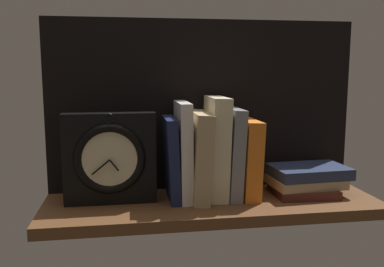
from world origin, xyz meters
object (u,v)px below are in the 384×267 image
object	(u,v)px
book_gray_chess	(232,153)
book_stack_side	(306,180)
book_orange_pandolfini	(247,158)
book_navy_bierce	(171,159)
framed_clock	(110,158)
book_tan_shortstories	(198,155)
book_cream_twain	(216,148)
book_white_catcher	(183,151)

from	to	relation	value
book_gray_chess	book_stack_side	distance (cm)	19.54
book_orange_pandolfini	book_stack_side	bearing A→B (deg)	-4.59
book_navy_bierce	framed_clock	distance (cm)	13.90
book_gray_chess	book_orange_pandolfini	size ratio (longest dim) A/B	1.15
book_tan_shortstories	book_gray_chess	bearing A→B (deg)	0.00
book_tan_shortstories	book_cream_twain	world-z (taller)	book_cream_twain
book_stack_side	book_orange_pandolfini	bearing A→B (deg)	175.41
book_tan_shortstories	book_cream_twain	distance (cm)	4.55
book_cream_twain	framed_clock	world-z (taller)	book_cream_twain
book_navy_bierce	book_tan_shortstories	size ratio (longest dim) A/B	0.94
book_tan_shortstories	book_stack_side	bearing A→B (deg)	-2.55
book_navy_bierce	book_gray_chess	bearing A→B (deg)	0.00
book_orange_pandolfini	framed_clock	bearing A→B (deg)	-178.24
book_cream_twain	book_gray_chess	world-z (taller)	book_cream_twain
book_white_catcher	book_gray_chess	distance (cm)	11.55
book_white_catcher	book_cream_twain	xyz separation A→B (cm)	(7.72, 0.00, 0.53)
book_orange_pandolfini	framed_clock	world-z (taller)	framed_clock
book_gray_chess	book_tan_shortstories	bearing A→B (deg)	180.00
book_tan_shortstories	book_orange_pandolfini	world-z (taller)	book_tan_shortstories
book_cream_twain	book_stack_side	world-z (taller)	book_cream_twain
framed_clock	book_gray_chess	bearing A→B (deg)	1.99
book_tan_shortstories	book_orange_pandolfini	xyz separation A→B (cm)	(11.69, 0.00, -0.97)
book_white_catcher	book_stack_side	xyz separation A→B (cm)	(29.74, -1.17, -7.77)
book_cream_twain	book_gray_chess	xyz separation A→B (cm)	(3.80, 0.00, -1.32)
book_tan_shortstories	book_gray_chess	world-z (taller)	book_gray_chess
book_gray_chess	book_stack_side	bearing A→B (deg)	-3.67
book_navy_bierce	book_stack_side	distance (cm)	33.09
book_white_catcher	book_orange_pandolfini	distance (cm)	15.34
book_white_catcher	book_cream_twain	bearing A→B (deg)	0.00
book_cream_twain	book_orange_pandolfini	world-z (taller)	book_cream_twain
framed_clock	book_orange_pandolfini	bearing A→B (deg)	1.76
book_tan_shortstories	book_gray_chess	xyz separation A→B (cm)	(8.02, 0.00, 0.38)
book_white_catcher	framed_clock	world-z (taller)	book_white_catcher
book_white_catcher	book_tan_shortstories	xyz separation A→B (cm)	(3.50, 0.00, -1.18)
book_navy_bierce	book_stack_side	world-z (taller)	book_navy_bierce
book_white_catcher	book_gray_chess	world-z (taller)	book_white_catcher
framed_clock	book_tan_shortstories	bearing A→B (deg)	2.79
book_navy_bierce	book_cream_twain	distance (cm)	10.74
book_navy_bierce	book_white_catcher	world-z (taller)	book_white_catcher
book_white_catcher	book_navy_bierce	bearing A→B (deg)	180.00
book_orange_pandolfini	book_gray_chess	bearing A→B (deg)	180.00
book_gray_chess	book_white_catcher	bearing A→B (deg)	180.00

